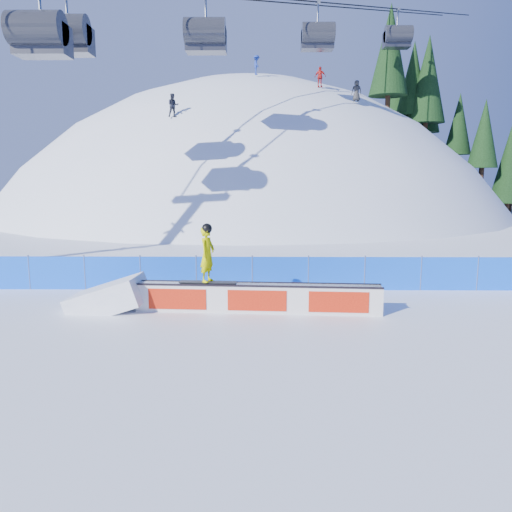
{
  "coord_description": "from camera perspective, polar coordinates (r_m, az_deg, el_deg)",
  "views": [
    {
      "loc": [
        1.32,
        -12.93,
        4.12
      ],
      "look_at": [
        1.14,
        3.76,
        1.35
      ],
      "focal_mm": 35.0,
      "sensor_mm": 36.0,
      "label": 1
    }
  ],
  "objects": [
    {
      "name": "safety_fence",
      "position": [
        17.83,
        -3.64,
        -1.99
      ],
      "size": [
        22.05,
        0.05,
        1.3
      ],
      "color": "blue",
      "rests_on": "ground"
    },
    {
      "name": "distant_skiers",
      "position": [
        43.21,
        1.84,
        19.27
      ],
      "size": [
        14.98,
        9.93,
        6.25
      ],
      "color": "black",
      "rests_on": "ground"
    },
    {
      "name": "ground",
      "position": [
        13.63,
        -5.01,
        -8.21
      ],
      "size": [
        160.0,
        160.0,
        0.0
      ],
      "primitive_type": "plane",
      "color": "white",
      "rests_on": "ground"
    },
    {
      "name": "rail_box",
      "position": [
        14.99,
        0.18,
        -4.82
      ],
      "size": [
        7.37,
        0.98,
        0.88
      ],
      "rotation": [
        0.0,
        0.0,
        -0.06
      ],
      "color": "silver",
      "rests_on": "ground"
    },
    {
      "name": "snowboarder",
      "position": [
        14.9,
        -5.59,
        0.26
      ],
      "size": [
        1.73,
        0.71,
        1.79
      ],
      "rotation": [
        0.0,
        0.0,
        1.19
      ],
      "color": "black",
      "rests_on": "rail_box"
    },
    {
      "name": "chairlift",
      "position": [
        42.53,
        5.83,
        26.83
      ],
      "size": [
        40.8,
        41.7,
        22.0
      ],
      "color": "#8D939A",
      "rests_on": "ground"
    },
    {
      "name": "treeline",
      "position": [
        59.07,
        21.26,
        14.79
      ],
      "size": [
        17.44,
        13.62,
        19.1
      ],
      "color": "#311E13",
      "rests_on": "ground"
    },
    {
      "name": "snow_ramp",
      "position": [
        16.08,
        -16.48,
        -5.82
      ],
      "size": [
        2.45,
        1.62,
        1.47
      ],
      "primitive_type": null,
      "rotation": [
        0.0,
        -0.31,
        -0.06
      ],
      "color": "white",
      "rests_on": "ground"
    },
    {
      "name": "snow_hill",
      "position": [
        59.23,
        -0.72,
        -12.53
      ],
      "size": [
        64.0,
        64.0,
        64.0
      ],
      "color": "white",
      "rests_on": "ground"
    }
  ]
}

